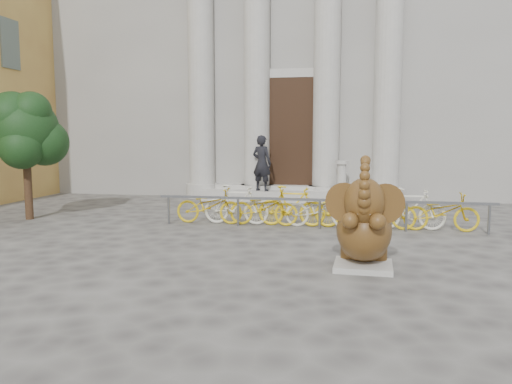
% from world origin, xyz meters
% --- Properties ---
extents(ground, '(80.00, 80.00, 0.00)m').
position_xyz_m(ground, '(0.00, 0.00, 0.00)').
color(ground, '#474442').
rests_on(ground, ground).
extents(classical_building, '(22.00, 10.70, 12.00)m').
position_xyz_m(classical_building, '(0.00, 14.93, 5.98)').
color(classical_building, gray).
rests_on(classical_building, ground).
extents(entrance_steps, '(6.00, 1.20, 0.36)m').
position_xyz_m(entrance_steps, '(0.00, 9.40, 0.18)').
color(entrance_steps, '#A8A59E').
rests_on(entrance_steps, ground).
extents(elephant_statue, '(1.28, 1.43, 1.91)m').
position_xyz_m(elephant_statue, '(2.26, 0.91, 0.69)').
color(elephant_statue, '#A8A59E').
rests_on(elephant_statue, ground).
extents(bike_rack, '(8.00, 0.53, 1.00)m').
position_xyz_m(bike_rack, '(1.33, 4.66, 0.50)').
color(bike_rack, slate).
rests_on(bike_rack, ground).
extents(tree, '(1.93, 1.76, 3.35)m').
position_xyz_m(tree, '(-6.34, 4.36, 2.34)').
color(tree, '#332114').
rests_on(tree, ground).
extents(pedestrian, '(0.80, 0.66, 1.87)m').
position_xyz_m(pedestrian, '(-0.89, 9.05, 1.30)').
color(pedestrian, black).
rests_on(pedestrian, entrance_steps).
extents(balustrade_post, '(0.42, 0.42, 1.04)m').
position_xyz_m(balustrade_post, '(1.77, 9.10, 0.84)').
color(balustrade_post, '#A8A59E').
rests_on(balustrade_post, entrance_steps).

